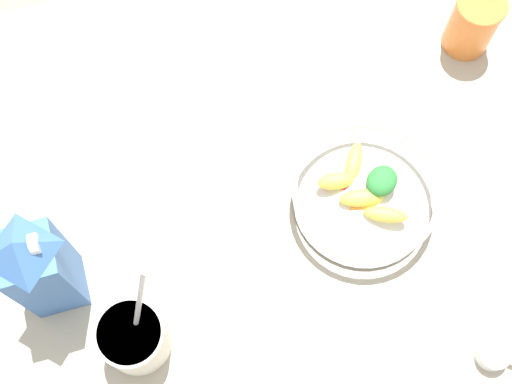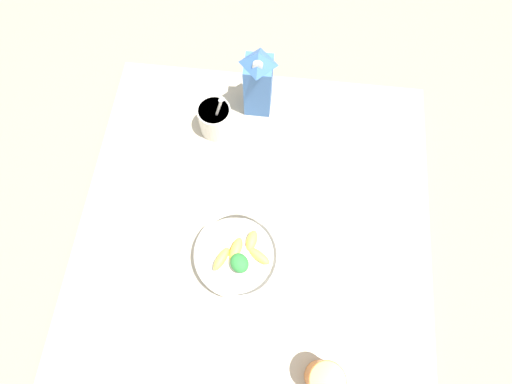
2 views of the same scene
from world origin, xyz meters
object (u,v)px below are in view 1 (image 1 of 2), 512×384
Objects in this scene: yogurt_tub at (134,337)px; fruit_bowl at (365,195)px; milk_carton at (39,267)px; drinking_cup at (473,23)px.

fruit_bowl is at bearing -72.98° from yogurt_tub.
drinking_cup is (0.25, -0.80, -0.07)m from milk_carton.
yogurt_tub is (-0.12, -0.10, -0.07)m from milk_carton.
drinking_cup is (0.25, -0.28, 0.02)m from fruit_bowl.
fruit_bowl is at bearing 130.91° from drinking_cup.
milk_carton is 0.84m from drinking_cup.
milk_carton reaches higher than drinking_cup.
yogurt_tub is 2.11× the size of drinking_cup.
yogurt_tub is (-0.13, 0.41, 0.02)m from fruit_bowl.
drinking_cup reaches higher than fruit_bowl.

